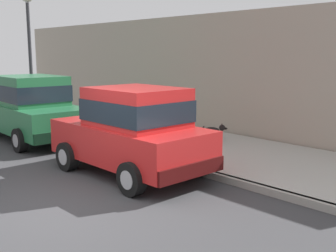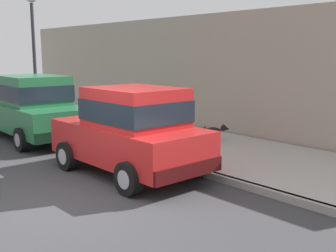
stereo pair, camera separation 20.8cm
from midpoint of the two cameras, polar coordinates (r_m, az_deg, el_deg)
name	(u,v)px [view 2 (the right image)]	position (r m, az deg, el deg)	size (l,w,h in m)	color
ground_plane	(55,207)	(7.48, -14.37, -10.62)	(80.00, 80.00, 0.00)	#38383A
curb	(189,169)	(9.26, 3.56, -5.85)	(0.16, 64.00, 0.14)	gray
sidewalk	(241,156)	(10.57, 10.48, -4.00)	(3.60, 64.00, 0.14)	#A8A59E
car_red_hatchback	(131,130)	(8.89, -4.38, -0.53)	(1.97, 3.81, 1.88)	red
car_green_sedan	(33,107)	(13.17, -17.45, 2.49)	(2.15, 4.66, 1.92)	#23663D
dog_black	(215,131)	(11.87, 6.97, -0.61)	(0.51, 0.63, 0.49)	black
fire_hydrant	(102,124)	(12.63, -8.44, 0.21)	(0.34, 0.24, 0.72)	red
street_lamp	(34,44)	(16.17, -17.45, 10.62)	(0.36, 0.36, 4.42)	#2D2D33
building_facade	(171,72)	(15.20, 0.82, 7.34)	(0.50, 20.00, 3.80)	#9E9384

